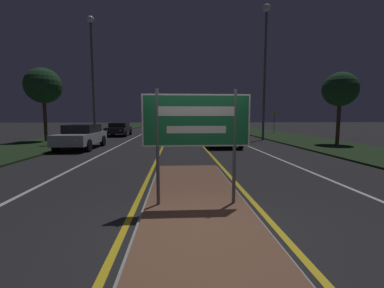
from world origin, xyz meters
The scene contains 20 objects.
ground_plane centered at (0.00, 0.00, 0.00)m, with size 160.00×160.00×0.00m, color #232326.
median_island centered at (0.00, 1.23, 0.04)m, with size 2.21×8.46×0.10m.
verge_left centered at (-9.50, 20.00, 0.04)m, with size 5.00×100.00×0.08m.
verge_right centered at (9.50, 20.00, 0.04)m, with size 5.00×100.00×0.08m.
centre_line_yellow_left centered at (-1.29, 25.00, 0.00)m, with size 0.12×70.00×0.01m.
centre_line_yellow_right centered at (1.29, 25.00, 0.00)m, with size 0.12×70.00×0.01m.
lane_line_white_left centered at (-4.20, 25.00, 0.00)m, with size 0.12×70.00×0.01m.
lane_line_white_right centered at (4.20, 25.00, 0.00)m, with size 0.12×70.00×0.01m.
edge_line_white_left centered at (-7.20, 25.00, 0.00)m, with size 0.10×70.00×0.01m.
edge_line_white_right centered at (7.20, 25.00, 0.00)m, with size 0.10×70.00×0.01m.
highway_sign centered at (0.00, 1.22, 1.74)m, with size 2.18×0.07×2.35m.
streetlight_left_near centered at (-6.35, 15.14, 5.50)m, with size 0.48×0.48×8.89m.
streetlight_right_near centered at (6.63, 16.55, 7.21)m, with size 0.61×0.61×10.58m.
car_receding_0 centered at (2.53, 12.38, 0.76)m, with size 2.01×4.35×1.44m.
car_receding_1 centered at (5.96, 23.98, 0.78)m, with size 2.03×4.37×1.45m.
car_approaching_0 centered at (-6.04, 11.62, 0.76)m, with size 1.93×4.48×1.42m.
car_approaching_1 centered at (-6.08, 21.71, 0.69)m, with size 1.97×4.20×1.29m.
warning_sign centered at (10.29, 23.68, 1.60)m, with size 0.60×0.06×2.53m.
roadside_palm_left centered at (-10.18, 15.85, 4.14)m, with size 2.57×2.57×5.38m.
roadside_palm_right centered at (10.35, 12.56, 3.66)m, with size 2.22×2.22×4.72m.
Camera 1 is at (-0.40, -3.94, 1.90)m, focal length 24.00 mm.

